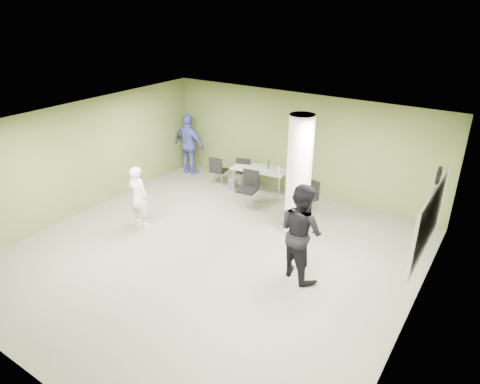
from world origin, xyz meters
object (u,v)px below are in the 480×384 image
Objects in this scene: man_black at (301,232)px; woman_white at (139,196)px; folding_table at (260,170)px; man_blue at (189,145)px; chair_back_left at (218,169)px.

woman_white is at bearing 27.58° from man_black.
folding_table is 0.86× the size of man_blue.
man_blue is at bearing -74.60° from woman_white.
man_black is (4.13, 0.25, 0.23)m from woman_white.
man_black is 1.05× the size of man_blue.
chair_back_left is at bearing -179.14° from folding_table.
chair_back_left is 1.34m from man_blue.
man_blue is (-1.25, 0.24, 0.44)m from chair_back_left.
folding_table is 1.07× the size of woman_white.
man_blue reaches higher than woman_white.
folding_table is at bearing -178.58° from man_blue.
man_black is 6.05m from man_blue.
man_black reaches higher than folding_table.
woman_white is 0.76× the size of man_black.
man_black is at bearing 152.52° from man_blue.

